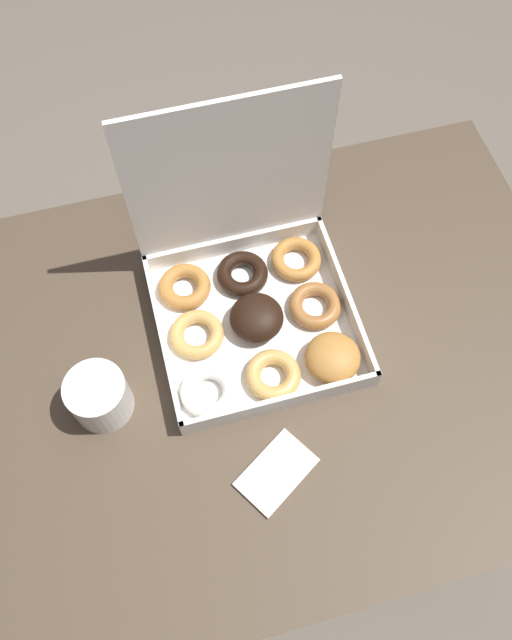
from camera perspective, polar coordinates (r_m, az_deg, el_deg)
The scene contains 5 objects.
ground_plane at distance 1.76m, azimuth 0.56°, elevation -13.18°, with size 8.00×8.00×0.00m, color #6B6054.
dining_table at distance 1.15m, azimuth 0.84°, elevation -5.61°, with size 1.10×0.81×0.75m.
donut_box at distance 1.04m, azimuth -0.14°, elevation 2.22°, with size 0.33×0.32×0.36m.
coffee_mug at distance 1.00m, azimuth -14.16°, elevation -6.77°, with size 0.10×0.10×0.08m.
paper_napkin at distance 0.98m, azimuth 1.89°, elevation -13.74°, with size 0.14×0.13×0.01m.
Camera 1 is at (-0.12, -0.40, 1.71)m, focal length 35.00 mm.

